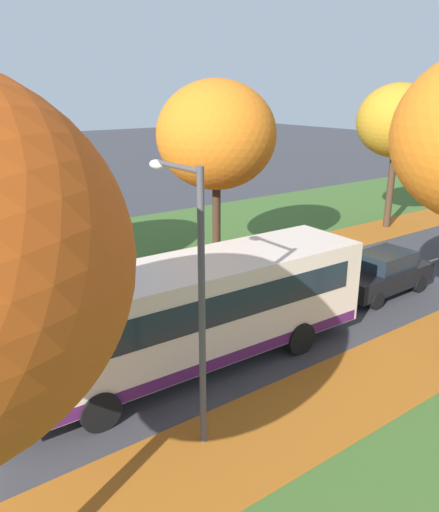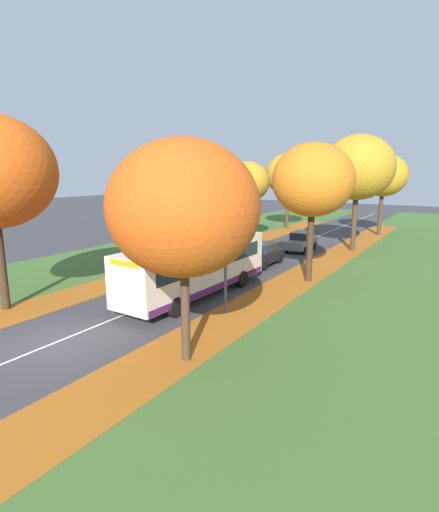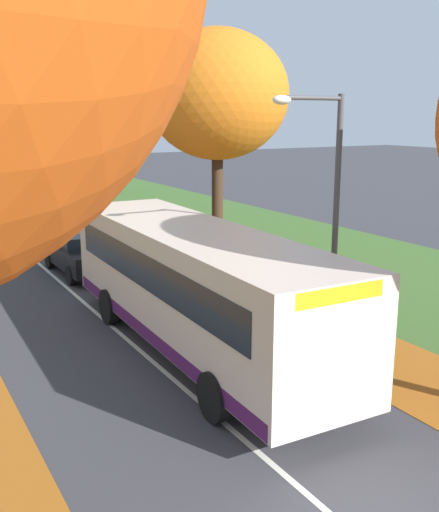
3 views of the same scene
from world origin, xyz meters
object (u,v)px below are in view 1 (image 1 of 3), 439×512
(tree_left_mid, at_px, (398,121))
(car_black_lead, at_px, (382,273))
(tree_left_near, at_px, (216,136))
(streetlamp_right, at_px, (192,278))
(bus, at_px, (193,309))

(tree_left_mid, height_order, car_black_lead, tree_left_mid)
(tree_left_near, bearing_deg, tree_left_mid, 89.57)
(tree_left_mid, bearing_deg, streetlamp_right, -65.16)
(tree_left_mid, bearing_deg, tree_left_near, -90.43)
(bus, distance_m, car_black_lead, 8.57)
(streetlamp_right, height_order, bus, streetlamp_right)
(tree_left_near, distance_m, tree_left_mid, 11.67)
(bus, bearing_deg, tree_left_near, 139.80)
(streetlamp_right, height_order, car_black_lead, streetlamp_right)
(bus, relative_size, car_black_lead, 2.48)
(streetlamp_right, distance_m, bus, 3.59)
(tree_left_mid, distance_m, bus, 18.34)
(tree_left_mid, relative_size, bus, 0.73)
(tree_left_mid, xyz_separation_m, streetlamp_right, (8.54, -18.44, -1.99))
(tree_left_near, bearing_deg, car_black_lead, 29.33)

